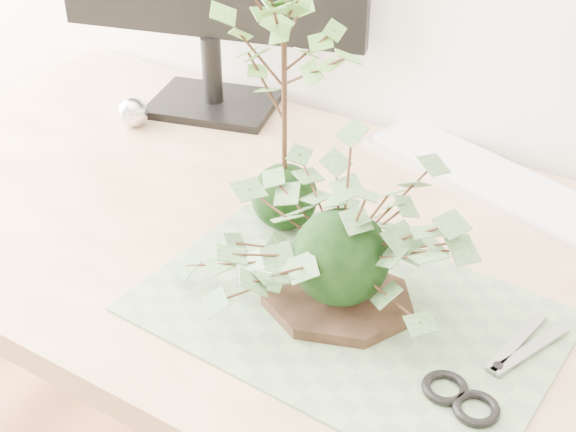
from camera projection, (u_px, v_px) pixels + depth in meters
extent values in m
cube|color=tan|center=(359.00, 272.00, 1.06)|extent=(1.60, 0.70, 0.04)
cube|color=tan|center=(120.00, 227.00, 1.79)|extent=(0.06, 0.06, 0.70)
cube|color=#5F7A5C|center=(347.00, 312.00, 0.95)|extent=(0.49, 0.34, 0.00)
cylinder|color=black|center=(339.00, 301.00, 0.96)|extent=(0.24, 0.24, 0.01)
sphere|color=black|center=(341.00, 257.00, 0.92)|extent=(0.11, 0.11, 0.11)
sphere|color=black|center=(285.00, 197.00, 1.09)|extent=(0.09, 0.09, 0.09)
cylinder|color=#351F12|center=(284.00, 109.00, 1.01)|extent=(0.01, 0.01, 0.22)
cube|color=silver|center=(488.00, 178.00, 1.21)|extent=(0.43, 0.24, 0.01)
cube|color=silver|center=(489.00, 173.00, 1.20)|extent=(0.40, 0.21, 0.01)
cube|color=black|center=(214.00, 104.00, 1.41)|extent=(0.25, 0.21, 0.01)
cylinder|color=black|center=(212.00, 70.00, 1.38)|extent=(0.03, 0.03, 0.12)
sphere|color=silver|center=(133.00, 112.00, 1.35)|extent=(0.05, 0.05, 0.05)
cube|color=gray|center=(503.00, 338.00, 0.91)|extent=(0.03, 0.12, 0.00)
cube|color=gray|center=(518.00, 344.00, 0.90)|extent=(0.06, 0.12, 0.00)
torus|color=black|center=(454.00, 396.00, 0.83)|extent=(0.06, 0.06, 0.01)
torus|color=black|center=(491.00, 412.00, 0.81)|extent=(0.06, 0.06, 0.01)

